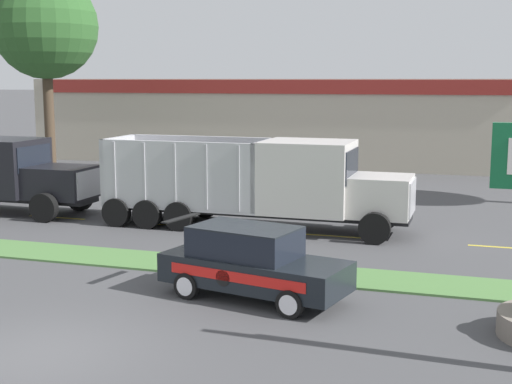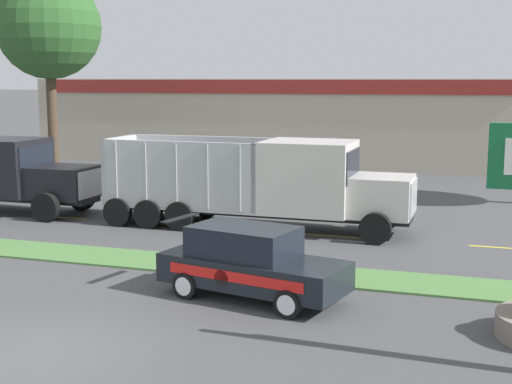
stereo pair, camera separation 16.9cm
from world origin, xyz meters
name	(u,v)px [view 2 (the right image)]	position (x,y,z in m)	size (l,w,h in m)	color
ground_plane	(37,354)	(0.00, 0.00, 0.00)	(600.00, 600.00, 0.00)	#474749
grass_verge	(185,264)	(0.00, 7.00, 0.03)	(120.00, 1.91, 0.06)	#517F42
centre_line_3	(59,217)	(-7.43, 11.96, 0.00)	(2.40, 0.14, 0.01)	yellow
centre_line_4	(189,226)	(-2.03, 11.96, 0.00)	(2.40, 0.14, 0.01)	yellow
centre_line_5	(338,236)	(3.37, 11.96, 0.00)	(2.40, 0.14, 0.01)	yellow
centre_line_6	(509,248)	(8.77, 11.96, 0.00)	(2.40, 0.14, 0.01)	yellow
dump_truck_lead	(283,185)	(1.31, 12.44, 1.59)	(10.83, 2.85, 3.13)	black
rally_car	(250,262)	(2.74, 4.64, 0.88)	(4.76, 2.69, 1.77)	black
store_building_backdrop	(288,118)	(-4.84, 35.11, 2.61)	(30.58, 12.10, 5.21)	#BCB29E
tree_behind_left	(48,16)	(-14.01, 21.57, 8.41)	(5.43, 5.43, 11.97)	#473828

